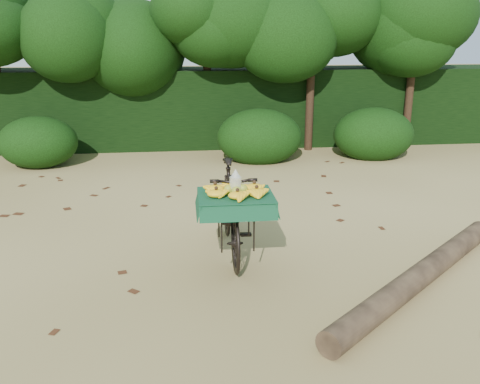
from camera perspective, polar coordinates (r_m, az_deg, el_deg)
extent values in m
plane|color=tan|center=(6.65, -4.90, -5.49)|extent=(80.00, 80.00, 0.00)
imported|color=black|center=(6.08, -1.05, -2.00)|extent=(0.54, 1.86, 1.11)
cube|color=black|center=(5.40, -0.49, -0.51)|extent=(0.41, 0.49, 0.03)
cube|color=#155134|center=(5.40, -0.49, -0.32)|extent=(0.81, 0.68, 0.01)
ellipsoid|color=olive|center=(5.39, 0.33, 0.29)|extent=(0.11, 0.09, 0.12)
ellipsoid|color=olive|center=(5.45, -0.56, 0.47)|extent=(0.11, 0.09, 0.12)
ellipsoid|color=olive|center=(5.38, -1.32, 0.24)|extent=(0.11, 0.09, 0.12)
ellipsoid|color=olive|center=(5.32, -0.42, 0.06)|extent=(0.11, 0.09, 0.12)
cylinder|color=#EAE5C6|center=(5.38, -0.50, 0.83)|extent=(0.13, 0.13, 0.17)
cylinder|color=brown|center=(5.77, 19.67, -8.78)|extent=(2.85, 2.46, 0.25)
cube|color=black|center=(12.54, -6.12, 9.51)|extent=(26.00, 1.80, 1.80)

